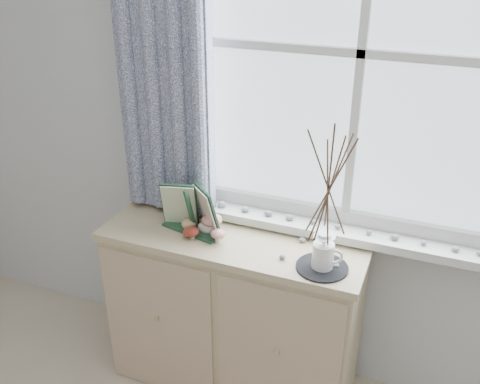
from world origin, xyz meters
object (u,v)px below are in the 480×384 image
(botanical_book, at_px, (189,211))
(twig_pitcher, at_px, (329,184))
(sideboard, at_px, (234,311))
(toadstool_cluster, at_px, (211,225))

(botanical_book, xyz_separation_m, twig_pitcher, (0.62, -0.04, 0.26))
(sideboard, height_order, twig_pitcher, twig_pitcher)
(botanical_book, relative_size, toadstool_cluster, 1.86)
(sideboard, bearing_deg, toadstool_cluster, -163.65)
(sideboard, distance_m, twig_pitcher, 0.92)
(toadstool_cluster, xyz_separation_m, twig_pitcher, (0.53, -0.07, 0.33))
(sideboard, xyz_separation_m, twig_pitcher, (0.43, -0.10, 0.80))
(toadstool_cluster, bearing_deg, twig_pitcher, -7.66)
(sideboard, height_order, toadstool_cluster, toadstool_cluster)
(sideboard, relative_size, toadstool_cluster, 6.74)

